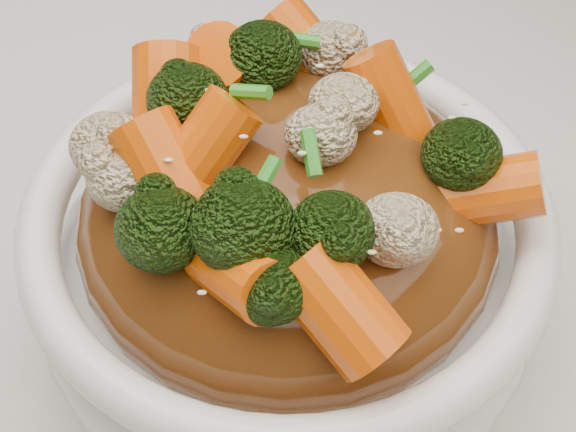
# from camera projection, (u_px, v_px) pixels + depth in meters

# --- Properties ---
(tablecloth) EXTENTS (1.20, 0.80, 0.04)m
(tablecloth) POSITION_uv_depth(u_px,v_px,m) (337.00, 421.00, 0.43)
(tablecloth) COLOR silver
(tablecloth) RESTS_ON dining_table
(bowl) EXTENTS (0.30, 0.30, 0.09)m
(bowl) POSITION_uv_depth(u_px,v_px,m) (288.00, 265.00, 0.41)
(bowl) COLOR white
(bowl) RESTS_ON tablecloth
(sauce_base) EXTENTS (0.24, 0.24, 0.10)m
(sauce_base) POSITION_uv_depth(u_px,v_px,m) (288.00, 221.00, 0.39)
(sauce_base) COLOR #5B2E0F
(sauce_base) RESTS_ON bowl
(carrots) EXTENTS (0.24, 0.24, 0.05)m
(carrots) POSITION_uv_depth(u_px,v_px,m) (288.00, 107.00, 0.33)
(carrots) COLOR #E15507
(carrots) RESTS_ON sauce_base
(broccoli) EXTENTS (0.24, 0.24, 0.05)m
(broccoli) POSITION_uv_depth(u_px,v_px,m) (288.00, 109.00, 0.34)
(broccoli) COLOR black
(broccoli) RESTS_ON sauce_base
(cauliflower) EXTENTS (0.24, 0.24, 0.04)m
(cauliflower) POSITION_uv_depth(u_px,v_px,m) (288.00, 113.00, 0.34)
(cauliflower) COLOR beige
(cauliflower) RESTS_ON sauce_base
(scallions) EXTENTS (0.18, 0.18, 0.02)m
(scallions) POSITION_uv_depth(u_px,v_px,m) (288.00, 104.00, 0.33)
(scallions) COLOR #2A851E
(scallions) RESTS_ON sauce_base
(sesame_seeds) EXTENTS (0.21, 0.21, 0.01)m
(sesame_seeds) POSITION_uv_depth(u_px,v_px,m) (288.00, 104.00, 0.33)
(sesame_seeds) COLOR beige
(sesame_seeds) RESTS_ON sauce_base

